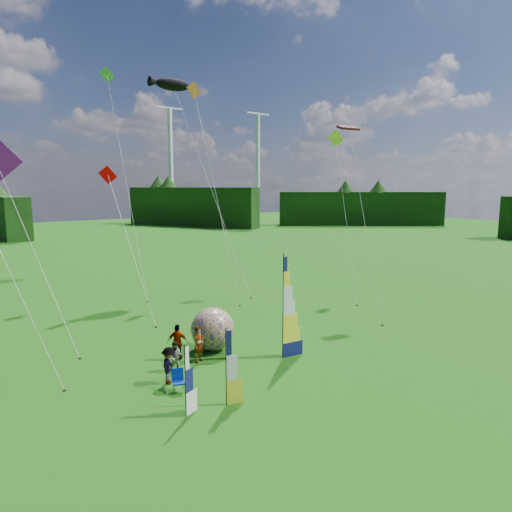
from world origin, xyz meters
TOP-DOWN VIEW (x-y plane):
  - ground at (0.00, 0.00)m, footprint 220.00×220.00m
  - treeline_ring at (0.00, 0.00)m, footprint 210.00×210.00m
  - turbine_left at (70.00, 95.00)m, footprint 8.00×1.20m
  - turbine_right at (45.00, 102.00)m, footprint 8.00×1.20m
  - feather_banner_main at (0.35, 3.46)m, footprint 1.45×0.29m
  - side_banner_left at (-4.92, 0.93)m, footprint 0.88×0.40m
  - side_banner_far at (-6.71, 1.09)m, footprint 0.84×0.38m
  - bol_inflatable at (-1.90, 6.74)m, footprint 2.81×2.81m
  - spectator_a at (-3.39, 5.71)m, footprint 0.80×0.67m
  - spectator_b at (-4.91, 5.30)m, footprint 0.81×0.69m
  - spectator_c at (-5.81, 4.29)m, footprint 1.01×1.12m
  - spectator_d at (-4.09, 6.65)m, footprint 1.12×1.07m
  - camp_chair at (-5.89, 3.25)m, footprint 0.74×0.74m
  - kite_whale at (6.28, 19.94)m, footprint 9.83×14.53m
  - kite_rainbow_delta at (-9.21, 13.43)m, footprint 8.73×13.06m
  - kite_parafoil at (10.73, 6.80)m, footprint 9.54×11.25m
  - small_kite_red at (-2.42, 16.59)m, footprint 3.18×10.92m
  - small_kite_orange at (5.67, 18.13)m, footprint 4.63×12.01m
  - small_kite_yellow at (13.81, 11.20)m, footprint 8.82×10.41m
  - small_kite_green at (0.33, 23.64)m, footprint 7.20×12.57m

SIDE VIEW (x-z plane):
  - ground at x=0.00m, z-range 0.00..0.00m
  - camp_chair at x=-5.89m, z-range 0.00..1.00m
  - spectator_b at x=-4.91m, z-range 0.00..1.51m
  - spectator_c at x=-5.81m, z-range 0.00..1.71m
  - spectator_a at x=-3.39m, z-range 0.00..1.87m
  - spectator_d at x=-4.09m, z-range 0.00..1.87m
  - bol_inflatable at x=-1.90m, z-range 0.00..2.38m
  - side_banner_far at x=-6.71m, z-range 0.00..2.84m
  - side_banner_left at x=-4.92m, z-range 0.00..3.19m
  - feather_banner_main at x=0.35m, z-range 0.00..5.39m
  - treeline_ring at x=0.00m, z-range 0.00..8.00m
  - small_kite_red at x=-2.42m, z-range 0.00..10.98m
  - kite_rainbow_delta at x=-9.21m, z-range 0.00..13.18m
  - small_kite_yellow at x=13.81m, z-range 0.00..14.39m
  - kite_parafoil at x=10.73m, z-range 0.00..14.97m
  - small_kite_orange at x=5.67m, z-range 0.00..18.58m
  - kite_whale at x=6.28m, z-range 0.00..19.86m
  - small_kite_green at x=0.33m, z-range 0.00..20.05m
  - turbine_left at x=70.00m, z-range 0.00..30.00m
  - turbine_right at x=45.00m, z-range 0.00..30.00m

